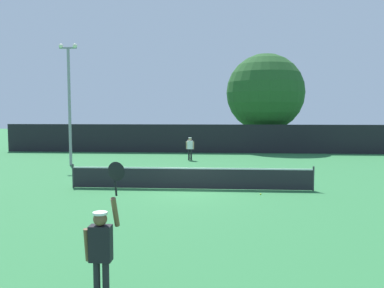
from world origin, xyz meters
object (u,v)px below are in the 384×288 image
tennis_ball (261,194)px  light_pole (69,96)px  player_serving (102,245)px  large_tree (265,93)px  player_receiving (190,146)px  parked_car_mid (275,137)px  parked_car_near (132,137)px

tennis_ball → light_pole: light_pole is taller
player_serving → light_pole: light_pole is taller
player_serving → large_tree: large_tree is taller
player_receiving → tennis_ball: size_ratio=23.75×
player_receiving → light_pole: bearing=22.1°
player_receiving → large_tree: large_tree is taller
player_receiving → tennis_ball: 12.03m
player_serving → tennis_ball: (3.75, 9.68, -1.10)m
large_tree → parked_car_mid: bearing=72.2°
large_tree → player_serving: bearing=-101.8°
player_serving → parked_car_near: player_serving is taller
large_tree → player_receiving: bearing=-126.4°
player_serving → player_receiving: 21.07m
player_serving → tennis_ball: size_ratio=37.73×
player_serving → tennis_ball: player_serving is taller
light_pole → large_tree: 17.79m
player_receiving → light_pole: (-7.47, -3.03, 3.42)m
player_receiving → parked_car_mid: (7.84, 13.57, -0.21)m
light_pole → large_tree: large_tree is taller
player_receiving → tennis_ball: bearing=108.3°
player_receiving → light_pole: size_ratio=0.21×
parked_car_near → light_pole: bearing=-82.6°
player_receiving → large_tree: size_ratio=0.19×
light_pole → player_receiving: bearing=22.1°
light_pole → large_tree: bearing=39.9°
player_receiving → parked_car_near: bearing=-62.5°
tennis_ball → large_tree: (2.40, 19.75, 5.09)m
player_receiving → large_tree: bearing=-126.4°
light_pole → parked_car_near: (0.15, 17.09, -3.63)m
player_receiving → tennis_ball: player_receiving is taller
tennis_ball → parked_car_mid: size_ratio=0.02×
large_tree → tennis_ball: bearing=-96.9°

